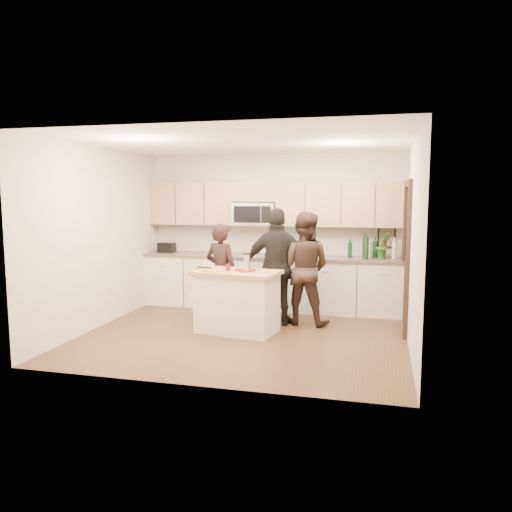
% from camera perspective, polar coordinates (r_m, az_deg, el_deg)
% --- Properties ---
extents(floor, '(4.50, 4.50, 0.00)m').
position_cam_1_polar(floor, '(7.24, -1.29, -8.93)').
color(floor, '#54331C').
rests_on(floor, ground).
extents(room_shell, '(4.52, 4.02, 2.71)m').
position_cam_1_polar(room_shell, '(6.96, -1.33, 4.89)').
color(room_shell, '#BEB5A2').
rests_on(room_shell, ground).
extents(back_cabinetry, '(4.50, 0.66, 0.94)m').
position_cam_1_polar(back_cabinetry, '(8.73, 1.63, -2.98)').
color(back_cabinetry, silver).
rests_on(back_cabinetry, ground).
extents(upper_cabinetry, '(4.50, 0.33, 0.75)m').
position_cam_1_polar(upper_cabinetry, '(8.74, 2.09, 6.07)').
color(upper_cabinetry, tan).
rests_on(upper_cabinetry, ground).
extents(microwave, '(0.76, 0.41, 0.40)m').
position_cam_1_polar(microwave, '(8.78, -0.17, 4.82)').
color(microwave, silver).
rests_on(microwave, ground).
extents(doorway, '(0.06, 1.25, 2.20)m').
position_cam_1_polar(doorway, '(7.67, 16.84, 0.49)').
color(doorway, black).
rests_on(doorway, ground).
extents(framed_picture, '(0.30, 0.03, 0.38)m').
position_cam_1_polar(framed_picture, '(8.72, 14.70, 2.14)').
color(framed_picture, black).
rests_on(framed_picture, ground).
extents(dish_towel, '(0.34, 0.60, 0.48)m').
position_cam_1_polar(dish_towel, '(8.76, -4.71, -0.79)').
color(dish_towel, white).
rests_on(dish_towel, ground).
extents(island, '(1.29, 0.87, 0.90)m').
position_cam_1_polar(island, '(7.26, -2.18, -5.19)').
color(island, silver).
rests_on(island, ground).
extents(red_plate, '(0.32, 0.32, 0.02)m').
position_cam_1_polar(red_plate, '(7.20, -1.22, -1.62)').
color(red_plate, maroon).
rests_on(red_plate, island).
extents(box_grater, '(0.10, 0.05, 0.24)m').
position_cam_1_polar(box_grater, '(7.12, -1.05, -0.64)').
color(box_grater, silver).
rests_on(box_grater, red_plate).
extents(drink_glass, '(0.07, 0.07, 0.09)m').
position_cam_1_polar(drink_glass, '(7.21, -3.23, -1.30)').
color(drink_glass, maroon).
rests_on(drink_glass, island).
extents(cutting_board, '(0.27, 0.21, 0.02)m').
position_cam_1_polar(cutting_board, '(7.12, -4.95, -1.72)').
color(cutting_board, tan).
rests_on(cutting_board, island).
extents(tongs, '(0.23, 0.06, 0.02)m').
position_cam_1_polar(tongs, '(7.34, -5.94, -1.33)').
color(tongs, black).
rests_on(tongs, cutting_board).
extents(knife, '(0.17, 0.04, 0.01)m').
position_cam_1_polar(knife, '(7.09, -4.89, -1.66)').
color(knife, silver).
rests_on(knife, cutting_board).
extents(toaster, '(0.29, 0.20, 0.18)m').
position_cam_1_polar(toaster, '(9.24, -10.18, 0.97)').
color(toaster, black).
rests_on(toaster, back_cabinetry).
extents(bottle_cluster, '(0.79, 0.40, 0.42)m').
position_cam_1_polar(bottle_cluster, '(8.47, 13.14, 0.94)').
color(bottle_cluster, black).
rests_on(bottle_cluster, back_cabinetry).
extents(orchid, '(0.29, 0.27, 0.43)m').
position_cam_1_polar(orchid, '(8.47, 14.32, 1.16)').
color(orchid, '#337930').
rests_on(orchid, back_cabinetry).
extents(woman_left, '(0.65, 0.52, 1.55)m').
position_cam_1_polar(woman_left, '(7.84, -3.97, -1.92)').
color(woman_left, black).
rests_on(woman_left, ground).
extents(woman_center, '(0.92, 0.76, 1.73)m').
position_cam_1_polar(woman_center, '(7.69, 5.47, -1.40)').
color(woman_center, '#312018').
rests_on(woman_center, ground).
extents(woman_right, '(1.09, 0.55, 1.79)m').
position_cam_1_polar(woman_right, '(7.59, 2.51, -1.26)').
color(woman_right, black).
rests_on(woman_right, ground).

